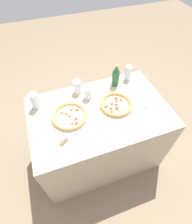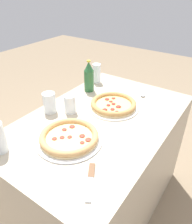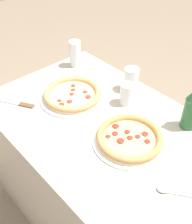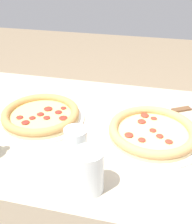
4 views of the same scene
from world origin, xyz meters
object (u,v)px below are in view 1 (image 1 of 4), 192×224
(pizza_pepperoni, at_px, (116,105))
(glass_lemonade, at_px, (128,73))
(glass_iced_tea, at_px, (35,101))
(beer_bottle, at_px, (116,76))
(glass_cola, at_px, (88,93))
(knife, at_px, (59,147))
(spoon, at_px, (148,103))
(pizza_salami, at_px, (70,116))
(glass_water, at_px, (77,87))

(pizza_pepperoni, xyz_separation_m, glass_lemonade, (-0.26, -0.30, 0.04))
(glass_lemonade, distance_m, glass_iced_tea, 0.90)
(glass_iced_tea, distance_m, beer_bottle, 0.75)
(glass_iced_tea, bearing_deg, glass_cola, 174.88)
(knife, height_order, spoon, spoon)
(beer_bottle, distance_m, spoon, 0.38)
(pizza_pepperoni, relative_size, pizza_salami, 0.94)
(spoon, bearing_deg, beer_bottle, -62.09)
(pizza_salami, height_order, knife, pizza_salami)
(beer_bottle, xyz_separation_m, spoon, (-0.17, 0.33, -0.10))
(pizza_salami, bearing_deg, spoon, 173.83)
(beer_bottle, bearing_deg, glass_iced_tea, 3.13)
(pizza_salami, distance_m, glass_lemonade, 0.72)
(beer_bottle, height_order, knife, beer_bottle)
(glass_cola, relative_size, glass_iced_tea, 0.72)
(glass_lemonade, height_order, beer_bottle, beer_bottle)
(beer_bottle, bearing_deg, glass_lemonade, -165.04)
(pizza_salami, bearing_deg, glass_lemonade, -156.02)
(glass_iced_tea, bearing_deg, glass_lemonade, -174.83)
(glass_lemonade, bearing_deg, spoon, 93.40)
(spoon, bearing_deg, glass_iced_tea, -17.26)
(glass_cola, xyz_separation_m, spoon, (-0.47, 0.25, -0.05))
(beer_bottle, relative_size, spoon, 1.32)
(pizza_salami, xyz_separation_m, knife, (0.14, 0.23, -0.02))
(pizza_salami, distance_m, glass_iced_tea, 0.32)
(glass_cola, xyz_separation_m, glass_iced_tea, (0.45, -0.04, 0.01))
(glass_water, xyz_separation_m, beer_bottle, (-0.37, 0.02, 0.05))
(knife, bearing_deg, beer_bottle, -143.19)
(spoon, bearing_deg, pizza_salami, -6.17)
(pizza_salami, distance_m, beer_bottle, 0.57)
(pizza_pepperoni, bearing_deg, glass_iced_tea, -19.12)
(glass_iced_tea, xyz_separation_m, beer_bottle, (-0.75, -0.04, 0.04))
(pizza_pepperoni, distance_m, glass_iced_tea, 0.68)
(pizza_pepperoni, relative_size, glass_lemonade, 2.19)
(pizza_pepperoni, height_order, knife, pizza_pepperoni)
(pizza_salami, relative_size, glass_cola, 3.02)
(knife, relative_size, spoon, 1.05)
(glass_water, height_order, glass_cola, glass_water)
(pizza_salami, height_order, glass_water, glass_water)
(pizza_pepperoni, distance_m, beer_bottle, 0.30)
(glass_lemonade, relative_size, knife, 0.81)
(beer_bottle, bearing_deg, knife, 36.81)
(pizza_salami, bearing_deg, knife, 58.85)
(glass_iced_tea, bearing_deg, pizza_pepperoni, 160.88)
(pizza_pepperoni, height_order, glass_water, glass_water)
(glass_iced_tea, xyz_separation_m, spoon, (-0.92, 0.29, -0.06))
(knife, bearing_deg, glass_cola, -130.85)
(pizza_salami, bearing_deg, glass_cola, -140.58)
(glass_cola, bearing_deg, glass_lemonade, -164.92)
(pizza_pepperoni, bearing_deg, pizza_salami, -1.39)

